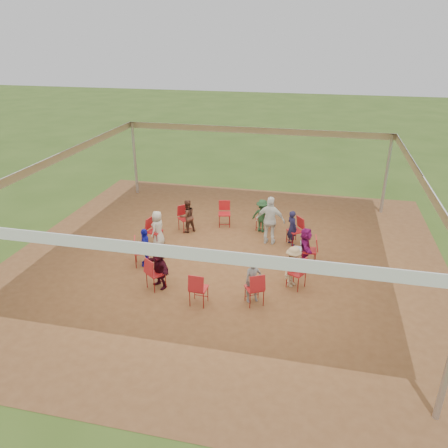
% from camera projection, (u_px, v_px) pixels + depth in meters
% --- Properties ---
extents(ground, '(80.00, 80.00, 0.00)m').
position_uv_depth(ground, '(225.00, 259.00, 13.32)').
color(ground, '#37541A').
rests_on(ground, ground).
extents(dirt_patch, '(13.00, 13.00, 0.00)m').
position_uv_depth(dirt_patch, '(225.00, 259.00, 13.32)').
color(dirt_patch, brown).
rests_on(dirt_patch, ground).
extents(tent, '(10.33, 10.33, 3.00)m').
position_uv_depth(tent, '(225.00, 185.00, 12.36)').
color(tent, '#B2B2B7').
rests_on(tent, ground).
extents(chair_0, '(0.48, 0.46, 0.90)m').
position_uv_depth(chair_0, '(309.00, 251.00, 12.83)').
color(chair_0, red).
rests_on(chair_0, ground).
extents(chair_1, '(0.61, 0.60, 0.90)m').
position_uv_depth(chair_1, '(295.00, 231.00, 14.10)').
color(chair_1, red).
rests_on(chair_1, ground).
extents(chair_2, '(0.54, 0.55, 0.90)m').
position_uv_depth(chair_2, '(263.00, 218.00, 15.06)').
color(chair_2, red).
rests_on(chair_2, ground).
extents(chair_3, '(0.51, 0.53, 0.90)m').
position_uv_depth(chair_3, '(224.00, 214.00, 15.41)').
color(chair_3, red).
rests_on(chair_3, ground).
extents(chair_4, '(0.61, 0.61, 0.90)m').
position_uv_depth(chair_4, '(186.00, 219.00, 15.04)').
color(chair_4, red).
rests_on(chair_4, ground).
extents(chair_5, '(0.51, 0.50, 0.90)m').
position_uv_depth(chair_5, '(155.00, 232.00, 14.06)').
color(chair_5, red).
rests_on(chair_5, ground).
extents(chair_6, '(0.56, 0.55, 0.90)m').
position_uv_depth(chair_6, '(142.00, 251.00, 12.79)').
color(chair_6, red).
rests_on(chair_6, ground).
extents(chair_7, '(0.60, 0.60, 0.90)m').
position_uv_depth(chair_7, '(156.00, 273.00, 11.63)').
color(chair_7, red).
rests_on(chair_7, ground).
extents(chair_8, '(0.44, 0.46, 0.90)m').
position_uv_depth(chair_8, '(199.00, 289.00, 10.94)').
color(chair_8, red).
rests_on(chair_8, ground).
extents(chair_9, '(0.58, 0.59, 0.90)m').
position_uv_depth(chair_9, '(254.00, 288.00, 10.96)').
color(chair_9, red).
rests_on(chair_9, ground).
extents(chair_10, '(0.58, 0.58, 0.90)m').
position_uv_depth(chair_10, '(296.00, 273.00, 11.66)').
color(chair_10, red).
rests_on(chair_10, ground).
extents(person_seated_0, '(0.50, 1.11, 1.16)m').
position_uv_depth(person_seated_0, '(305.00, 246.00, 12.79)').
color(person_seated_0, '#811362').
rests_on(person_seated_0, ground).
extents(person_seated_1, '(0.48, 0.51, 1.16)m').
position_uv_depth(person_seated_1, '(292.00, 228.00, 14.00)').
color(person_seated_1, '#1B193A').
rests_on(person_seated_1, ground).
extents(person_seated_2, '(0.83, 0.60, 1.16)m').
position_uv_depth(person_seated_2, '(262.00, 216.00, 14.92)').
color(person_seated_2, '#1F4425').
rests_on(person_seated_2, ground).
extents(person_seated_3, '(0.63, 0.63, 1.16)m').
position_uv_depth(person_seated_3, '(187.00, 216.00, 14.89)').
color(person_seated_3, '#502E22').
rests_on(person_seated_3, ground).
extents(person_seated_4, '(0.42, 0.62, 1.16)m').
position_uv_depth(person_seated_4, '(158.00, 228.00, 13.96)').
color(person_seated_4, beige).
rests_on(person_seated_4, ground).
extents(person_seated_5, '(0.57, 0.76, 1.16)m').
position_uv_depth(person_seated_5, '(145.00, 247.00, 12.75)').
color(person_seated_5, '#1418AC').
rests_on(person_seated_5, ground).
extents(person_seated_6, '(1.11, 0.96, 1.16)m').
position_uv_depth(person_seated_6, '(159.00, 267.00, 11.64)').
color(person_seated_6, '#3A0B18').
rests_on(person_seated_6, ground).
extents(person_seated_7, '(0.51, 0.45, 1.16)m').
position_uv_depth(person_seated_7, '(253.00, 281.00, 11.01)').
color(person_seated_7, slate).
rests_on(person_seated_7, ground).
extents(person_seated_8, '(0.68, 0.84, 1.16)m').
position_uv_depth(person_seated_8, '(293.00, 267.00, 11.68)').
color(person_seated_8, tan).
rests_on(person_seated_8, ground).
extents(standing_person, '(0.97, 0.55, 1.61)m').
position_uv_depth(standing_person, '(270.00, 221.00, 13.98)').
color(standing_person, silver).
rests_on(standing_person, ground).
extents(cable_coil, '(0.31, 0.31, 0.03)m').
position_uv_depth(cable_coil, '(217.00, 256.00, 13.45)').
color(cable_coil, black).
rests_on(cable_coil, ground).
extents(laptop, '(0.27, 0.33, 0.21)m').
position_uv_depth(laptop, '(300.00, 247.00, 12.83)').
color(laptop, '#B7B7BC').
rests_on(laptop, ground).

